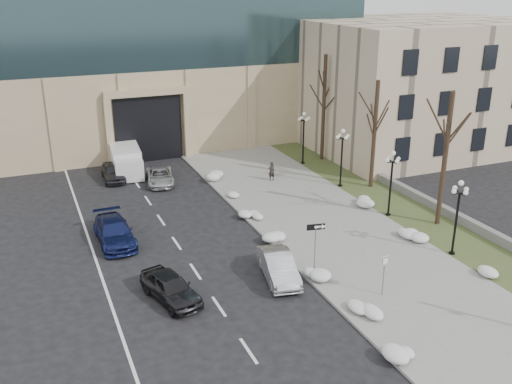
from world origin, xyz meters
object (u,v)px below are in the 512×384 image
at_px(lamppost_a, 458,208).
at_px(lamppost_d, 304,131).
at_px(car_a, 171,287).
at_px(lamppost_c, 342,150).
at_px(lamppost_b, 392,175).
at_px(box_truck, 126,160).
at_px(one_way_sign, 319,232).
at_px(pedestrian, 271,171).
at_px(car_e, 113,172).
at_px(car_c, 114,232).
at_px(car_d, 160,176).
at_px(keep_sign, 384,267).
at_px(car_b, 279,267).

height_order(lamppost_a, lamppost_d, same).
relative_size(car_a, lamppost_c, 0.90).
xyz_separation_m(lamppost_b, lamppost_c, (0.00, 6.50, 0.00)).
relative_size(box_truck, one_way_sign, 2.35).
bearing_deg(pedestrian, lamppost_a, 100.42).
relative_size(car_e, one_way_sign, 1.42).
height_order(box_truck, lamppost_b, lamppost_b).
relative_size(car_a, lamppost_b, 0.90).
height_order(pedestrian, one_way_sign, one_way_sign).
bearing_deg(car_c, car_a, -80.57).
bearing_deg(car_a, car_e, 73.70).
bearing_deg(lamppost_d, lamppost_b, -90.00).
xyz_separation_m(pedestrian, lamppost_c, (4.51, -3.33, 2.17)).
bearing_deg(car_d, car_e, 154.79).
bearing_deg(car_e, lamppost_b, -40.94).
height_order(car_a, one_way_sign, one_way_sign).
height_order(car_c, lamppost_a, lamppost_a).
bearing_deg(keep_sign, car_e, 98.54).
xyz_separation_m(car_e, one_way_sign, (7.93, -20.41, 1.71)).
xyz_separation_m(lamppost_c, lamppost_d, (0.00, 6.50, 0.00)).
relative_size(lamppost_b, lamppost_c, 1.00).
height_order(car_e, lamppost_b, lamppost_b).
bearing_deg(lamppost_a, pedestrian, 105.43).
bearing_deg(car_c, keep_sign, -46.73).
xyz_separation_m(car_a, lamppost_b, (16.85, 4.93, 2.34)).
height_order(pedestrian, box_truck, box_truck).
height_order(car_b, lamppost_a, lamppost_a).
bearing_deg(one_way_sign, lamppost_d, 76.57).
height_order(car_d, one_way_sign, one_way_sign).
xyz_separation_m(car_a, one_way_sign, (8.44, -0.20, 1.68)).
distance_m(car_d, one_way_sign, 18.72).
bearing_deg(car_e, car_a, -89.30).
relative_size(car_c, pedestrian, 3.29).
bearing_deg(one_way_sign, car_d, 115.70).
height_order(lamppost_b, lamppost_d, same).
bearing_deg(car_c, lamppost_d, 27.43).
bearing_deg(lamppost_d, car_b, -120.89).
relative_size(car_a, lamppost_a, 0.90).
xyz_separation_m(car_a, box_truck, (1.92, 22.03, 0.30)).
relative_size(car_c, car_d, 1.16).
bearing_deg(car_a, lamppost_d, 31.94).
xyz_separation_m(car_c, keep_sign, (11.68, -11.99, 0.97)).
bearing_deg(lamppost_c, car_c, -169.44).
bearing_deg(car_a, lamppost_b, 1.47).
height_order(car_c, lamppost_d, lamppost_d).
xyz_separation_m(car_a, car_d, (3.86, 17.87, -0.11)).
distance_m(car_c, car_d, 11.20).
bearing_deg(lamppost_a, car_c, 152.39).
xyz_separation_m(car_a, car_c, (-1.47, 8.02, 0.01)).
xyz_separation_m(pedestrian, lamppost_a, (4.51, -16.33, 2.17)).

